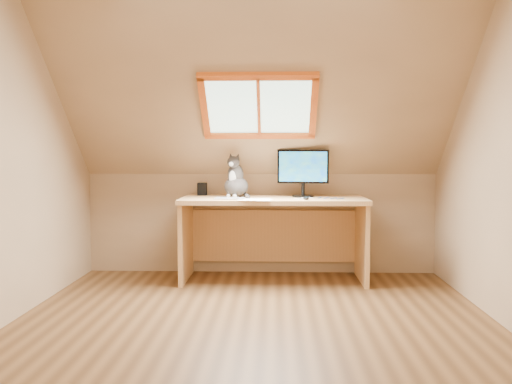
{
  "coord_description": "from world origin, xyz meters",
  "views": [
    {
      "loc": [
        0.15,
        -3.99,
        1.22
      ],
      "look_at": [
        -0.02,
        1.0,
        0.87
      ],
      "focal_mm": 40.0,
      "sensor_mm": 36.0,
      "label": 1
    }
  ],
  "objects": [
    {
      "name": "monitor",
      "position": [
        0.41,
        1.44,
        1.05
      ],
      "size": [
        0.49,
        0.21,
        0.45
      ],
      "color": "black",
      "rests_on": "desk"
    },
    {
      "name": "papers",
      "position": [
        0.06,
        1.12,
        0.79
      ],
      "size": [
        0.33,
        0.27,
        0.0
      ],
      "color": "white",
      "rests_on": "desk"
    },
    {
      "name": "room_shell",
      "position": [
        0.0,
        -0.09,
        1.43
      ],
      "size": [
        3.52,
        3.52,
        2.41
      ],
      "color": "tan",
      "rests_on": "ground"
    },
    {
      "name": "graphics_tablet",
      "position": [
        -0.27,
        1.19,
        0.8
      ],
      "size": [
        0.28,
        0.21,
        0.01
      ],
      "primitive_type": "cube",
      "rotation": [
        0.0,
        0.0,
        -0.09
      ],
      "color": "#B2B2B7",
      "rests_on": "desk"
    },
    {
      "name": "desk_speaker",
      "position": [
        -0.58,
        1.63,
        0.85
      ],
      "size": [
        0.09,
        0.09,
        0.13
      ],
      "primitive_type": "cube",
      "rotation": [
        0.0,
        0.0,
        -0.04
      ],
      "color": "black",
      "rests_on": "desk"
    },
    {
      "name": "ground",
      "position": [
        0.0,
        0.0,
        0.0
      ],
      "size": [
        3.5,
        3.5,
        0.0
      ],
      "primitive_type": "plane",
      "color": "brown",
      "rests_on": "ground"
    },
    {
      "name": "mouse",
      "position": [
        0.42,
        1.13,
        0.81
      ],
      "size": [
        0.07,
        0.11,
        0.03
      ],
      "primitive_type": "ellipsoid",
      "rotation": [
        0.0,
        0.0,
        0.19
      ],
      "color": "black",
      "rests_on": "desk"
    },
    {
      "name": "cables",
      "position": [
        0.56,
        1.26,
        0.8
      ],
      "size": [
        0.51,
        0.26,
        0.01
      ],
      "color": "silver",
      "rests_on": "desk"
    },
    {
      "name": "desk",
      "position": [
        0.13,
        1.45,
        0.56
      ],
      "size": [
        1.74,
        0.76,
        0.79
      ],
      "color": "tan",
      "rests_on": "ground"
    },
    {
      "name": "cat",
      "position": [
        -0.23,
        1.44,
        0.94
      ],
      "size": [
        0.31,
        0.34,
        0.43
      ],
      "color": "#453F3D",
      "rests_on": "desk"
    }
  ]
}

